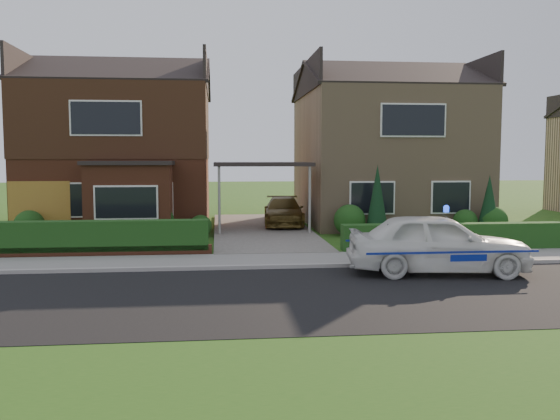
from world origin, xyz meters
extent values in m
plane|color=#224F15|center=(0.00, 0.00, 0.00)|extent=(120.00, 120.00, 0.00)
cube|color=black|center=(0.00, 0.00, 0.00)|extent=(60.00, 6.00, 0.02)
cube|color=#9E9993|center=(0.00, 3.05, 0.06)|extent=(60.00, 0.16, 0.12)
cube|color=slate|center=(0.00, 4.10, 0.05)|extent=(60.00, 2.00, 0.10)
cube|color=#224F15|center=(0.00, -5.00, 0.00)|extent=(60.00, 4.00, 0.01)
cube|color=#666059|center=(0.00, 11.00, 0.06)|extent=(3.80, 12.00, 0.12)
cube|color=brown|center=(-5.80, 14.00, 2.90)|extent=(7.20, 8.00, 5.80)
cube|color=white|center=(-7.38, 9.98, 1.40)|extent=(1.80, 0.08, 1.30)
cube|color=white|center=(-4.22, 9.98, 1.40)|extent=(1.60, 0.08, 1.30)
cube|color=white|center=(-5.80, 9.98, 4.40)|extent=(2.60, 0.08, 1.30)
cube|color=black|center=(-5.80, 14.00, 4.35)|extent=(7.26, 8.06, 2.90)
cube|color=brown|center=(-4.94, 9.30, 1.35)|extent=(3.00, 1.40, 2.70)
cube|color=black|center=(-4.94, 9.30, 2.77)|extent=(3.20, 1.60, 0.14)
cube|color=tan|center=(5.80, 14.00, 2.90)|extent=(7.20, 8.00, 5.80)
cube|color=white|center=(4.22, 9.98, 1.40)|extent=(1.80, 0.08, 1.30)
cube|color=white|center=(7.38, 9.98, 1.40)|extent=(1.60, 0.08, 1.30)
cube|color=white|center=(5.80, 9.98, 4.40)|extent=(2.60, 0.08, 1.30)
cube|color=black|center=(0.00, 11.00, 2.70)|extent=(3.80, 3.00, 0.14)
cylinder|color=gray|center=(-1.70, 9.60, 1.35)|extent=(0.10, 0.10, 2.70)
cylinder|color=gray|center=(1.70, 9.60, 1.35)|extent=(0.10, 0.10, 2.70)
cube|color=brown|center=(-8.25, 9.96, 1.05)|extent=(2.20, 0.10, 2.10)
cube|color=brown|center=(-5.80, 5.30, 0.18)|extent=(7.70, 0.25, 0.36)
cube|color=#103414|center=(-5.80, 5.45, 0.00)|extent=(7.50, 0.55, 0.90)
cube|color=#103414|center=(5.80, 5.35, 0.00)|extent=(7.50, 0.55, 0.80)
sphere|color=#103414|center=(-8.50, 9.50, 0.54)|extent=(1.08, 1.08, 1.08)
sphere|color=#103414|center=(-4.00, 9.30, 0.66)|extent=(1.32, 1.32, 1.32)
sphere|color=#103414|center=(-2.40, 9.60, 0.42)|extent=(0.84, 0.84, 0.84)
sphere|color=#103414|center=(3.20, 9.40, 0.60)|extent=(1.20, 1.20, 1.20)
sphere|color=#103414|center=(7.80, 9.50, 0.48)|extent=(0.96, 0.96, 0.96)
sphere|color=#103414|center=(8.80, 9.20, 0.54)|extent=(1.08, 1.08, 1.08)
cone|color=black|center=(4.20, 9.20, 1.30)|extent=(0.90, 0.90, 2.60)
cone|color=black|center=(8.60, 9.20, 1.10)|extent=(0.90, 0.90, 2.20)
imported|color=silver|center=(3.81, 1.98, 0.78)|extent=(2.41, 4.76, 1.55)
sphere|color=#193FF2|center=(4.03, 1.98, 1.63)|extent=(0.17, 0.17, 0.17)
cube|color=navy|center=(3.81, 1.06, 0.71)|extent=(4.19, 0.02, 0.05)
cube|color=navy|center=(3.81, 2.90, 0.71)|extent=(4.19, 0.01, 0.05)
ellipsoid|color=black|center=(2.53, 1.88, 1.07)|extent=(0.22, 0.17, 0.21)
sphere|color=white|center=(2.54, 1.82, 1.06)|extent=(0.11, 0.11, 0.11)
sphere|color=black|center=(2.55, 1.86, 1.21)|extent=(0.13, 0.13, 0.13)
cone|color=black|center=(2.50, 1.87, 1.28)|extent=(0.04, 0.04, 0.05)
cone|color=black|center=(2.59, 1.87, 1.28)|extent=(0.04, 0.04, 0.05)
imported|color=brown|center=(1.00, 12.22, 0.70)|extent=(1.92, 4.10, 1.16)
imported|color=gray|center=(-4.61, 7.32, 0.39)|extent=(0.47, 0.37, 0.78)
imported|color=gray|center=(-4.61, 6.00, 0.38)|extent=(0.53, 0.52, 0.76)
imported|color=gray|center=(-7.04, 6.53, 0.38)|extent=(0.49, 0.49, 0.77)
camera|label=1|loc=(-1.78, -12.45, 2.98)|focal=38.00mm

